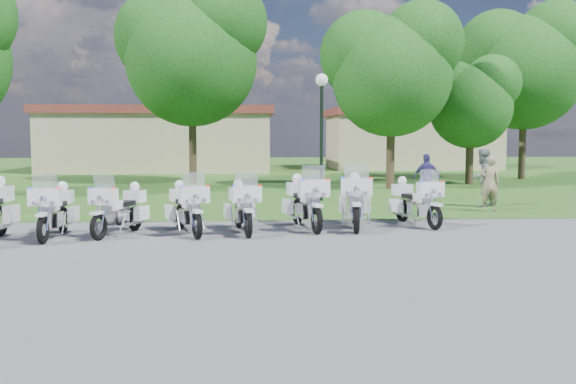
{
  "coord_description": "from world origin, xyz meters",
  "views": [
    {
      "loc": [
        -0.15,
        -14.39,
        2.36
      ],
      "look_at": [
        0.76,
        1.2,
        0.95
      ],
      "focal_mm": 40.0,
      "sensor_mm": 36.0,
      "label": 1
    }
  ],
  "objects": [
    {
      "name": "bystander_b",
      "position": [
        7.37,
        5.98,
        0.94
      ],
      "size": [
        1.16,
        1.14,
        1.89
      ],
      "primitive_type": "imported",
      "rotation": [
        0.0,
        0.0,
        -2.44
      ],
      "color": "gray",
      "rests_on": "ground"
    },
    {
      "name": "building_east",
      "position": [
        11.0,
        30.0,
        2.07
      ],
      "size": [
        11.44,
        7.28,
        4.1
      ],
      "color": "tan",
      "rests_on": "ground"
    },
    {
      "name": "bystander_c",
      "position": [
        6.03,
        7.74,
        0.83
      ],
      "size": [
        0.99,
        0.44,
        1.67
      ],
      "primitive_type": "imported",
      "rotation": [
        0.0,
        0.0,
        3.18
      ],
      "color": "navy",
      "rests_on": "ground"
    },
    {
      "name": "tree_4",
      "position": [
        14.12,
        18.76,
        6.13
      ],
      "size": [
        6.94,
        5.92,
        9.25
      ],
      "color": "#38281C",
      "rests_on": "ground"
    },
    {
      "name": "tree_2",
      "position": [
        5.85,
        13.1,
        5.3
      ],
      "size": [
        6.01,
        5.13,
        8.01
      ],
      "color": "#38281C",
      "rests_on": "ground"
    },
    {
      "name": "motorcycle_2",
      "position": [
        -3.23,
        0.81,
        0.61
      ],
      "size": [
        1.18,
        2.08,
        1.46
      ],
      "rotation": [
        0.0,
        0.0,
        2.79
      ],
      "color": "black",
      "rests_on": "ground"
    },
    {
      "name": "tree_1",
      "position": [
        -2.98,
        16.65,
        6.42
      ],
      "size": [
        7.28,
        6.21,
        9.71
      ],
      "color": "#38281C",
      "rests_on": "ground"
    },
    {
      "name": "motorcycle_7",
      "position": [
        4.13,
        1.97,
        0.63
      ],
      "size": [
        1.12,
        2.17,
        1.5
      ],
      "rotation": [
        0.0,
        0.0,
        3.42
      ],
      "color": "black",
      "rests_on": "ground"
    },
    {
      "name": "tree_3",
      "position": [
        10.14,
        15.35,
        4.0
      ],
      "size": [
        4.54,
        3.88,
        6.06
      ],
      "color": "#38281C",
      "rests_on": "ground"
    },
    {
      "name": "motorcycle_1",
      "position": [
        -4.64,
        0.47,
        0.63
      ],
      "size": [
        0.75,
        2.25,
        1.51
      ],
      "rotation": [
        0.0,
        0.0,
        3.16
      ],
      "color": "black",
      "rests_on": "ground"
    },
    {
      "name": "ground",
      "position": [
        0.0,
        0.0,
        0.0
      ],
      "size": [
        100.0,
        100.0,
        0.0
      ],
      "primitive_type": "plane",
      "color": "slate",
      "rests_on": "ground"
    },
    {
      "name": "motorcycle_4",
      "position": [
        -0.36,
        0.99,
        0.63
      ],
      "size": [
        0.95,
        2.22,
        1.5
      ],
      "rotation": [
        0.0,
        0.0,
        3.3
      ],
      "color": "black",
      "rests_on": "ground"
    },
    {
      "name": "motorcycle_5",
      "position": [
        1.21,
        1.53,
        0.68
      ],
      "size": [
        1.08,
        2.4,
        1.63
      ],
      "rotation": [
        0.0,
        0.0,
        3.33
      ],
      "color": "black",
      "rests_on": "ground"
    },
    {
      "name": "lamp_post",
      "position": [
        2.35,
        8.14,
        3.35
      ],
      "size": [
        0.44,
        0.44,
        4.47
      ],
      "color": "black",
      "rests_on": "ground"
    },
    {
      "name": "grass_lawn",
      "position": [
        0.0,
        27.0,
        0.0
      ],
      "size": [
        100.0,
        48.0,
        0.01
      ],
      "primitive_type": "cube",
      "color": "#355C1D",
      "rests_on": "ground"
    },
    {
      "name": "motorcycle_6",
      "position": [
        2.49,
        1.58,
        0.7
      ],
      "size": [
        1.01,
        2.48,
        1.67
      ],
      "rotation": [
        0.0,
        0.0,
        3.01
      ],
      "color": "black",
      "rests_on": "ground"
    },
    {
      "name": "motorcycle_3",
      "position": [
        -1.67,
        0.85,
        0.63
      ],
      "size": [
        1.2,
        2.15,
        1.5
      ],
      "rotation": [
        0.0,
        0.0,
        3.48
      ],
      "color": "black",
      "rests_on": "ground"
    },
    {
      "name": "bystander_a",
      "position": [
        7.12,
        4.68,
        0.86
      ],
      "size": [
        0.65,
        0.45,
        1.72
      ],
      "primitive_type": "imported",
      "rotation": [
        0.0,
        0.0,
        3.07
      ],
      "color": "gray",
      "rests_on": "ground"
    },
    {
      "name": "building_west",
      "position": [
        -6.0,
        28.0,
        2.07
      ],
      "size": [
        14.56,
        8.32,
        4.1
      ],
      "color": "tan",
      "rests_on": "ground"
    }
  ]
}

